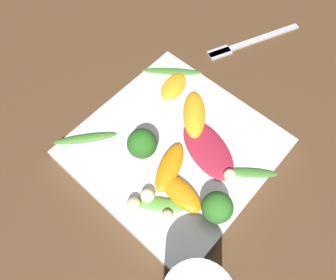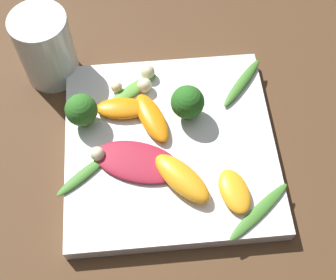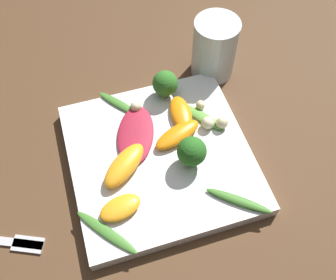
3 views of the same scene
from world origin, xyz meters
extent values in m
plane|color=#4C331E|center=(0.00, 0.00, 0.00)|extent=(2.40, 2.40, 0.00)
cube|color=white|center=(0.00, 0.00, 0.01)|extent=(0.25, 0.25, 0.02)
cube|color=#B2B2B7|center=(-0.04, 0.26, 0.00)|extent=(0.08, 0.17, 0.01)
cube|color=#B2B2B7|center=(-0.07, 0.20, 0.00)|extent=(0.04, 0.05, 0.01)
ellipsoid|color=maroon|center=(0.04, 0.03, 0.03)|extent=(0.11, 0.08, 0.01)
ellipsoid|color=orange|center=(-0.01, 0.05, 0.03)|extent=(0.08, 0.08, 0.02)
ellipsoid|color=orange|center=(-0.07, 0.07, 0.03)|extent=(0.04, 0.06, 0.01)
ellipsoid|color=orange|center=(0.05, -0.05, 0.03)|extent=(0.07, 0.04, 0.01)
ellipsoid|color=orange|center=(0.02, -0.03, 0.03)|extent=(0.05, 0.08, 0.02)
cylinder|color=#7A9E51|center=(0.10, -0.04, 0.03)|extent=(0.01, 0.01, 0.02)
sphere|color=#2D6B23|center=(0.10, -0.04, 0.05)|extent=(0.04, 0.04, 0.04)
cylinder|color=#7A9E51|center=(-0.02, -0.04, 0.03)|extent=(0.01, 0.01, 0.02)
sphere|color=#26601E|center=(-0.02, -0.04, 0.05)|extent=(0.04, 0.04, 0.04)
ellipsoid|color=#518E33|center=(0.04, -0.08, 0.02)|extent=(0.07, 0.06, 0.01)
ellipsoid|color=#3D7528|center=(-0.09, 0.10, 0.02)|extent=(0.08, 0.07, 0.00)
ellipsoid|color=#3D7528|center=(0.10, 0.04, 0.02)|extent=(0.07, 0.06, 0.01)
ellipsoid|color=#3D7528|center=(-0.10, -0.08, 0.02)|extent=(0.07, 0.08, 0.01)
sphere|color=beige|center=(0.03, -0.08, 0.03)|extent=(0.02, 0.02, 0.02)
sphere|color=beige|center=(0.02, -0.10, 0.03)|extent=(0.02, 0.02, 0.02)
sphere|color=beige|center=(0.09, 0.01, 0.03)|extent=(0.02, 0.02, 0.02)
sphere|color=beige|center=(0.06, -0.08, 0.03)|extent=(0.01, 0.01, 0.01)
camera|label=1|loc=(0.14, -0.17, 0.43)|focal=35.00mm
camera|label=2|loc=(0.03, 0.27, 0.51)|focal=50.00mm
camera|label=3|loc=(-0.28, 0.07, 0.50)|focal=42.00mm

